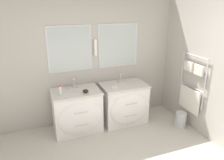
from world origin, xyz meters
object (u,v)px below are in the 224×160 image
at_px(vanity_left, 77,111).
at_px(vanity_right, 124,103).
at_px(waste_bin, 181,119).
at_px(amenity_bowl, 86,91).
at_px(toiletry_bottle, 60,91).

xyz_separation_m(vanity_left, vanity_right, (0.95, 0.00, 0.00)).
height_order(vanity_left, waste_bin, vanity_left).
distance_m(vanity_right, amenity_bowl, 0.91).
relative_size(vanity_right, waste_bin, 2.96).
relative_size(vanity_left, toiletry_bottle, 4.87).
bearing_deg(amenity_bowl, vanity_right, 7.35).
distance_m(vanity_right, toiletry_bottle, 1.32).
xyz_separation_m(toiletry_bottle, amenity_bowl, (0.43, -0.04, -0.05)).
distance_m(vanity_left, waste_bin, 2.00).
bearing_deg(toiletry_bottle, vanity_right, 2.82).
relative_size(vanity_left, amenity_bowl, 8.54).
bearing_deg(vanity_right, waste_bin, -31.97).
distance_m(toiletry_bottle, waste_bin, 2.35).
bearing_deg(amenity_bowl, vanity_left, 145.26).
height_order(vanity_left, toiletry_bottle, toiletry_bottle).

